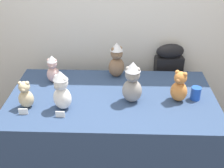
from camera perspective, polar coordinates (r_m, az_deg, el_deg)
wall_back at (r=2.87m, az=0.51°, el=14.04°), size 7.00×0.08×2.60m
display_table at (r=2.63m, az=0.00°, el=-9.86°), size 1.73×0.96×0.80m
instrument_case at (r=3.10m, az=10.74°, el=-0.95°), size 0.29×0.15×1.03m
teddy_bear_mocha at (r=2.64m, az=0.92°, el=4.74°), size 0.19×0.18×0.34m
teddy_bear_sand at (r=2.31m, az=-16.86°, el=-2.15°), size 0.12×0.11×0.23m
teddy_bear_snow at (r=2.20m, az=-10.02°, el=-1.31°), size 0.19×0.18×0.33m
teddy_bear_ash at (r=2.25m, az=4.06°, el=0.26°), size 0.18×0.16×0.35m
teddy_bear_ginger at (r=2.34m, az=13.26°, el=-0.62°), size 0.18×0.17×0.27m
teddy_bear_blush at (r=2.61m, az=-11.72°, el=2.90°), size 0.12×0.10×0.26m
party_cup_blue at (r=2.43m, az=16.35°, el=-1.80°), size 0.08×0.08×0.11m
name_card_front_left at (r=2.18m, az=-10.29°, el=-5.96°), size 0.07×0.01×0.05m
name_card_front_middle at (r=2.27m, az=-17.30°, el=-5.26°), size 0.07×0.01×0.05m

